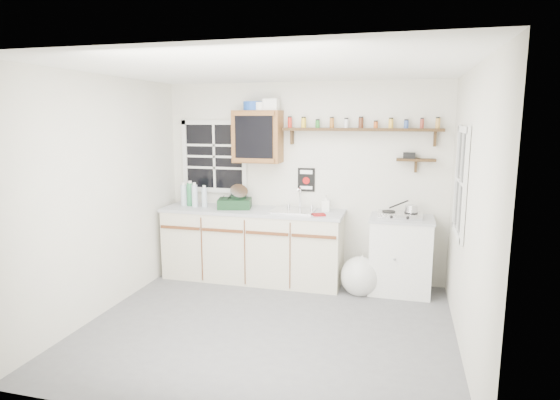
% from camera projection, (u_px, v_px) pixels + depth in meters
% --- Properties ---
extents(room, '(3.64, 3.24, 2.54)m').
position_uv_depth(room, '(268.00, 204.00, 4.46)').
color(room, '#545456').
rests_on(room, ground).
extents(main_cabinet, '(2.31, 0.63, 0.92)m').
position_uv_depth(main_cabinet, '(252.00, 244.00, 5.98)').
color(main_cabinet, beige).
rests_on(main_cabinet, floor).
extents(right_cabinet, '(0.73, 0.57, 0.91)m').
position_uv_depth(right_cabinet, '(400.00, 255.00, 5.54)').
color(right_cabinet, silver).
rests_on(right_cabinet, floor).
extents(sink, '(0.52, 0.44, 0.29)m').
position_uv_depth(sink, '(294.00, 210.00, 5.77)').
color(sink, silver).
rests_on(sink, main_cabinet).
extents(upper_cabinet, '(0.60, 0.32, 0.65)m').
position_uv_depth(upper_cabinet, '(258.00, 137.00, 5.87)').
color(upper_cabinet, '#5A2C16').
rests_on(upper_cabinet, wall_back).
extents(upper_cabinet_clutter, '(0.45, 0.24, 0.14)m').
position_uv_depth(upper_cabinet_clutter, '(260.00, 105.00, 5.80)').
color(upper_cabinet_clutter, '#17409A').
rests_on(upper_cabinet_clutter, upper_cabinet).
extents(spice_shelf, '(1.91, 0.18, 0.35)m').
position_uv_depth(spice_shelf, '(360.00, 129.00, 5.60)').
color(spice_shelf, black).
rests_on(spice_shelf, wall_back).
extents(secondary_shelf, '(0.45, 0.16, 0.24)m').
position_uv_depth(secondary_shelf, '(414.00, 159.00, 5.51)').
color(secondary_shelf, black).
rests_on(secondary_shelf, wall_back).
extents(warning_sign, '(0.22, 0.02, 0.30)m').
position_uv_depth(warning_sign, '(306.00, 180.00, 5.95)').
color(warning_sign, black).
rests_on(warning_sign, wall_back).
extents(window_back, '(0.93, 0.03, 0.98)m').
position_uv_depth(window_back, '(214.00, 157.00, 6.22)').
color(window_back, black).
rests_on(window_back, wall_back).
extents(window_right, '(0.03, 0.78, 1.08)m').
position_uv_depth(window_right, '(461.00, 182.00, 4.50)').
color(window_right, black).
rests_on(window_right, wall_back).
extents(water_bottles, '(0.38, 0.15, 0.33)m').
position_uv_depth(water_bottles, '(192.00, 195.00, 6.09)').
color(water_bottles, '#AABAC7').
rests_on(water_bottles, main_cabinet).
extents(dish_rack, '(0.47, 0.40, 0.31)m').
position_uv_depth(dish_rack, '(236.00, 201.00, 5.95)').
color(dish_rack, black).
rests_on(dish_rack, main_cabinet).
extents(soap_bottle, '(0.10, 0.10, 0.21)m').
position_uv_depth(soap_bottle, '(326.00, 203.00, 5.73)').
color(soap_bottle, white).
rests_on(soap_bottle, main_cabinet).
extents(rag, '(0.18, 0.17, 0.02)m').
position_uv_depth(rag, '(319.00, 215.00, 5.52)').
color(rag, maroon).
rests_on(rag, main_cabinet).
extents(hotplate, '(0.51, 0.28, 0.07)m').
position_uv_depth(hotplate, '(400.00, 215.00, 5.45)').
color(hotplate, silver).
rests_on(hotplate, right_cabinet).
extents(saucepan, '(0.33, 0.25, 0.15)m').
position_uv_depth(saucepan, '(411.00, 209.00, 5.41)').
color(saucepan, silver).
rests_on(saucepan, hotplate).
extents(trash_bag, '(0.44, 0.40, 0.50)m').
position_uv_depth(trash_bag, '(360.00, 276.00, 5.52)').
color(trash_bag, beige).
rests_on(trash_bag, floor).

